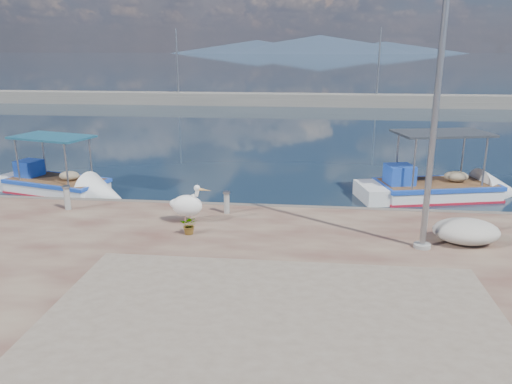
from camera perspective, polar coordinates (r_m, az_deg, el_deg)
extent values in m
plane|color=#162635|center=(12.27, -1.97, -10.78)|extent=(1400.00, 1400.00, 0.00)
cube|color=gray|center=(9.33, 1.61, -16.60)|extent=(9.00, 7.00, 0.01)
cube|color=gray|center=(51.10, 4.51, 10.48)|extent=(120.00, 2.20, 1.20)
cylinder|color=gray|center=(52.65, -8.99, 14.21)|extent=(0.16, 0.16, 7.00)
cylinder|color=gray|center=(51.26, 13.84, 13.90)|extent=(0.16, 0.16, 7.00)
cone|color=#28384C|center=(664.71, 0.08, 16.29)|extent=(220.00, 220.00, 16.00)
cone|color=#28384C|center=(660.91, 7.29, 16.42)|extent=(280.00, 280.00, 22.00)
cone|color=#28384C|center=(666.72, 14.43, 15.72)|extent=(200.00, 200.00, 14.00)
cube|color=white|center=(21.53, -21.70, 0.19)|extent=(5.78, 3.21, 0.90)
cube|color=#1C46B7|center=(21.43, -21.81, 1.23)|extent=(4.31, 2.85, 0.13)
cube|color=maroon|center=(21.55, -21.68, 0.06)|extent=(4.31, 2.84, 0.11)
cube|color=#1C46B7|center=(22.31, -24.48, 2.48)|extent=(1.05, 1.05, 0.66)
cube|color=navy|center=(21.09, -22.30, 5.83)|extent=(3.37, 2.46, 0.08)
cube|color=white|center=(20.48, 19.87, -0.38)|extent=(6.48, 3.41, 1.01)
cube|color=#1C46B7|center=(20.36, 19.99, 0.84)|extent=(4.82, 3.07, 0.15)
cube|color=maroon|center=(20.49, 19.86, -0.54)|extent=(4.81, 3.05, 0.13)
cube|color=#1C46B7|center=(19.60, 16.08, 1.92)|extent=(1.16, 1.16, 0.75)
cube|color=#262A31|center=(19.97, 20.53, 6.31)|extent=(3.76, 2.66, 0.09)
cylinder|color=tan|center=(15.14, -8.09, -2.94)|extent=(0.04, 0.04, 0.30)
cylinder|color=tan|center=(15.09, -7.55, -2.98)|extent=(0.04, 0.04, 0.30)
ellipsoid|color=white|center=(14.99, -7.88, -1.55)|extent=(0.96, 0.64, 0.65)
cylinder|color=white|center=(14.81, -6.89, -0.42)|extent=(0.22, 0.14, 0.55)
sphere|color=white|center=(14.73, -6.77, 0.45)|extent=(0.18, 0.18, 0.18)
cone|color=#DDA156|center=(14.68, -5.96, 0.25)|extent=(0.45, 0.14, 0.13)
cylinder|color=gray|center=(13.07, 19.79, 8.36)|extent=(0.16, 0.16, 7.00)
cylinder|color=gray|center=(13.90, 18.45, -5.84)|extent=(0.44, 0.44, 0.10)
cylinder|color=gray|center=(15.82, -3.37, -1.25)|extent=(0.17, 0.17, 0.68)
cylinder|color=gray|center=(15.72, -3.39, -0.06)|extent=(0.23, 0.23, 0.06)
cylinder|color=gray|center=(17.27, -20.78, -0.67)|extent=(0.20, 0.20, 0.76)
cylinder|color=gray|center=(17.17, -20.90, 0.55)|extent=(0.26, 0.26, 0.07)
imported|color=#33722D|center=(14.17, -7.59, -3.76)|extent=(0.49, 0.43, 0.54)
ellipsoid|color=beige|center=(14.55, 22.88, -4.15)|extent=(1.75, 1.31, 0.65)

